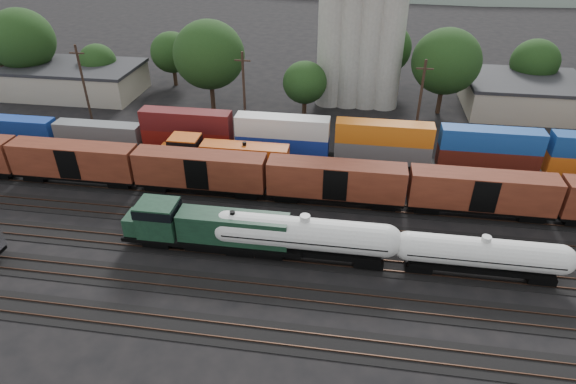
# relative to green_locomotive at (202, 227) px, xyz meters

# --- Properties ---
(ground) EXTENTS (600.00, 600.00, 0.00)m
(ground) POSITION_rel_green_locomotive_xyz_m (9.98, 5.00, -2.65)
(ground) COLOR black
(tracks) EXTENTS (180.00, 33.20, 0.20)m
(tracks) POSITION_rel_green_locomotive_xyz_m (9.98, 5.00, -2.60)
(tracks) COLOR black
(tracks) RESTS_ON ground
(green_locomotive) EXTENTS (17.58, 3.10, 4.65)m
(green_locomotive) POSITION_rel_green_locomotive_xyz_m (0.00, 0.00, 0.00)
(green_locomotive) COLOR black
(green_locomotive) RESTS_ON ground
(tank_car_a) EXTENTS (17.88, 3.20, 4.69)m
(tank_car_a) POSITION_rel_green_locomotive_xyz_m (9.88, 0.00, 0.13)
(tank_car_a) COLOR silver
(tank_car_a) RESTS_ON ground
(tank_car_b) EXTENTS (15.75, 2.82, 4.13)m
(tank_car_b) POSITION_rel_green_locomotive_xyz_m (25.85, 0.00, -0.18)
(tank_car_b) COLOR silver
(tank_car_b) RESTS_ON ground
(orange_locomotive) EXTENTS (17.79, 2.97, 4.45)m
(orange_locomotive) POSITION_rel_green_locomotive_xyz_m (-2.31, 15.00, -0.11)
(orange_locomotive) COLOR black
(orange_locomotive) RESTS_ON ground
(boxcar_string) EXTENTS (138.20, 2.90, 4.20)m
(boxcar_string) POSITION_rel_green_locomotive_xyz_m (-3.30, 10.00, 0.47)
(boxcar_string) COLOR black
(boxcar_string) RESTS_ON ground
(container_wall) EXTENTS (182.95, 2.60, 5.80)m
(container_wall) POSITION_rel_green_locomotive_xyz_m (22.80, 20.00, 0.27)
(container_wall) COLOR black
(container_wall) RESTS_ON ground
(grain_silo) EXTENTS (13.40, 5.00, 29.00)m
(grain_silo) POSITION_rel_green_locomotive_xyz_m (13.27, 41.00, 8.61)
(grain_silo) COLOR #9B998E
(grain_silo) RESTS_ON ground
(industrial_sheds) EXTENTS (119.38, 17.26, 5.10)m
(industrial_sheds) POSITION_rel_green_locomotive_xyz_m (16.61, 40.25, -0.09)
(industrial_sheds) COLOR #9E937F
(industrial_sheds) RESTS_ON ground
(tree_band) EXTENTS (164.52, 23.08, 14.08)m
(tree_band) POSITION_rel_green_locomotive_xyz_m (13.38, 41.18, 5.06)
(tree_band) COLOR black
(tree_band) RESTS_ON ground
(utility_poles) EXTENTS (122.20, 0.36, 12.00)m
(utility_poles) POSITION_rel_green_locomotive_xyz_m (9.98, 27.00, 3.56)
(utility_poles) COLOR black
(utility_poles) RESTS_ON ground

